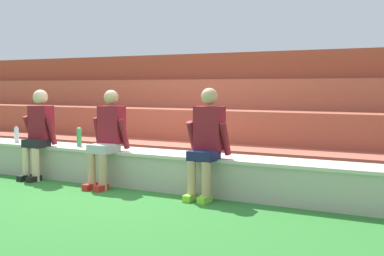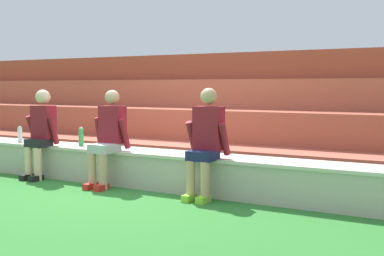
{
  "view_description": "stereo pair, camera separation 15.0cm",
  "coord_description": "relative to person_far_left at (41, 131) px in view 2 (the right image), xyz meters",
  "views": [
    {
      "loc": [
        3.97,
        -5.53,
        1.38
      ],
      "look_at": [
        0.82,
        0.29,
        0.83
      ],
      "focal_mm": 47.63,
      "sensor_mm": 36.0,
      "label": 1
    },
    {
      "loc": [
        4.1,
        -5.45,
        1.38
      ],
      "look_at": [
        0.82,
        0.29,
        0.83
      ],
      "focal_mm": 47.63,
      "sensor_mm": 36.0,
      "label": 2
    }
  ],
  "objects": [
    {
      "name": "ground_plane",
      "position": [
        1.6,
        0.02,
        -0.71
      ],
      "size": [
        80.0,
        80.0,
        0.0
      ],
      "primitive_type": "plane",
      "color": "#2D752D"
    },
    {
      "name": "stone_seating_wall",
      "position": [
        1.6,
        0.31,
        -0.45
      ],
      "size": [
        9.81,
        0.61,
        0.49
      ],
      "color": "#B7AF9E",
      "rests_on": "ground"
    },
    {
      "name": "brick_bleachers",
      "position": [
        1.6,
        2.72,
        0.04
      ],
      "size": [
        13.69,
        3.05,
        1.99
      ],
      "color": "#AC5641",
      "rests_on": "ground"
    },
    {
      "name": "person_far_left",
      "position": [
        0.0,
        0.0,
        0.0
      ],
      "size": [
        0.53,
        0.48,
        1.33
      ],
      "color": "beige",
      "rests_on": "ground"
    },
    {
      "name": "person_left_of_center",
      "position": [
        1.27,
        0.01,
        -0.01
      ],
      "size": [
        0.53,
        0.58,
        1.33
      ],
      "color": "tan",
      "rests_on": "ground"
    },
    {
      "name": "person_center",
      "position": [
        2.78,
        0.02,
        0.01
      ],
      "size": [
        0.54,
        0.53,
        1.36
      ],
      "color": "tan",
      "rests_on": "ground"
    },
    {
      "name": "water_bottle_near_right",
      "position": [
        0.52,
        0.31,
        -0.09
      ],
      "size": [
        0.07,
        0.07,
        0.28
      ],
      "color": "green",
      "rests_on": "stone_seating_wall"
    },
    {
      "name": "water_bottle_near_left",
      "position": [
        -0.73,
        0.26,
        -0.11
      ],
      "size": [
        0.07,
        0.07,
        0.25
      ],
      "color": "silver",
      "rests_on": "stone_seating_wall"
    }
  ]
}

